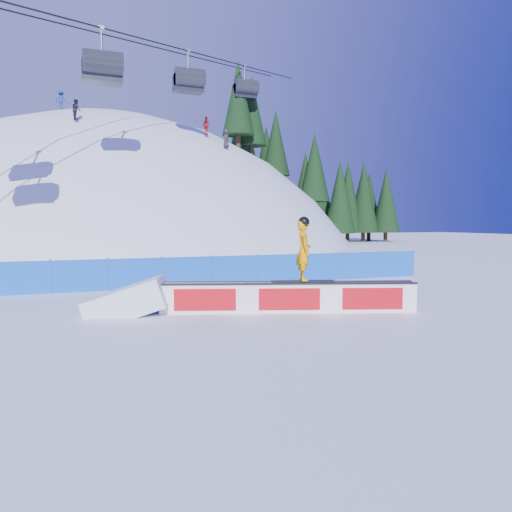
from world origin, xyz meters
name	(u,v)px	position (x,y,z in m)	size (l,w,h in m)	color
ground	(220,305)	(0.00, 0.00, 0.00)	(160.00, 160.00, 0.00)	white
snow_hill	(111,405)	(0.00, 42.00, -18.00)	(64.00, 64.00, 64.00)	silver
treeline	(312,172)	(24.35, 40.53, 8.71)	(22.00, 12.31, 18.63)	#372516
safety_fence	(187,272)	(0.00, 4.50, 0.60)	(22.05, 0.05, 1.30)	blue
chairlift	(177,50)	(4.74, 27.49, 16.89)	(40.80, 41.70, 22.00)	gray
rail_box	(289,297)	(1.44, -1.96, 0.43)	(7.09, 2.83, 0.88)	white
snow_ramp	(128,313)	(-2.89, -0.50, 0.00)	(2.20, 1.46, 0.82)	white
snowboarder	(304,250)	(1.84, -2.10, 1.80)	(1.80, 0.88, 1.87)	black
distant_skiers	(129,116)	(1.20, 31.07, 11.95)	(14.34, 9.80, 5.80)	black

